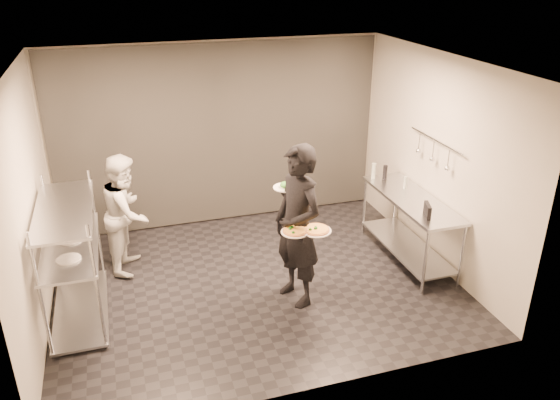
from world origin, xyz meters
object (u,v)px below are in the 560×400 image
object	(u,v)px
chef	(127,213)
pizza_plate_near	(295,231)
pos_monitor	(427,210)
bottle_green	(374,171)
bottle_clear	(405,182)
pizza_plate_far	(316,230)
salad_plate	(286,186)
waiter	(298,227)
prep_counter	(410,217)
pass_rack	(72,256)
bottle_dark	(385,172)

from	to	relation	value
chef	pizza_plate_near	size ratio (longest dim) A/B	5.09
pos_monitor	bottle_green	xyz separation A→B (m)	(-0.06, 1.37, 0.03)
pizza_plate_near	bottle_clear	world-z (taller)	bottle_clear
pizza_plate_near	pizza_plate_far	bearing A→B (deg)	-4.91
chef	salad_plate	bearing A→B (deg)	-104.35
pizza_plate_far	salad_plate	xyz separation A→B (m)	(-0.19, 0.55, 0.34)
waiter	pizza_plate_near	bearing A→B (deg)	-44.97
bottle_green	prep_counter	bearing A→B (deg)	-77.15
pizza_plate_near	pos_monitor	distance (m)	1.78
pass_rack	pizza_plate_near	distance (m)	2.55
bottle_dark	pizza_plate_near	bearing A→B (deg)	-142.86
bottle_dark	prep_counter	bearing A→B (deg)	-86.36
salad_plate	bottle_dark	distance (m)	2.02
pizza_plate_far	bottle_green	bearing A→B (deg)	45.88
prep_counter	pizza_plate_near	world-z (taller)	pizza_plate_near
bottle_clear	pizza_plate_near	bearing A→B (deg)	-152.77
chef	bottle_clear	xyz separation A→B (m)	(3.74, -0.60, 0.21)
bottle_dark	bottle_clear	bearing A→B (deg)	-74.27
pass_rack	bottle_clear	distance (m)	4.41
chef	pizza_plate_near	bearing A→B (deg)	-116.01
pass_rack	bottle_dark	size ratio (longest dim) A/B	7.59
chef	bottle_green	world-z (taller)	chef
waiter	bottle_dark	world-z (taller)	waiter
pass_rack	pizza_plate_far	bearing A→B (deg)	-14.83
waiter	bottle_dark	distance (m)	2.11
bottle_clear	bottle_dark	xyz separation A→B (m)	(-0.11, 0.39, 0.02)
waiter	bottle_green	distance (m)	2.06
pizza_plate_near	salad_plate	bearing A→B (deg)	83.54
bottle_clear	prep_counter	bearing A→B (deg)	-101.63
pass_rack	chef	size ratio (longest dim) A/B	1.00
pizza_plate_far	pos_monitor	world-z (taller)	pos_monitor
pass_rack	pos_monitor	xyz separation A→B (m)	(4.21, -0.56, 0.24)
pizza_plate_far	prep_counter	bearing A→B (deg)	23.36
salad_plate	pos_monitor	world-z (taller)	salad_plate
pass_rack	pizza_plate_near	bearing A→B (deg)	-15.79
pass_rack	prep_counter	bearing A→B (deg)	0.03
prep_counter	bottle_clear	world-z (taller)	bottle_clear
chef	bottle_green	size ratio (longest dim) A/B	7.12
salad_plate	bottle_green	bearing A→B (deg)	30.28
waiter	pizza_plate_far	size ratio (longest dim) A/B	5.62
waiter	salad_plate	world-z (taller)	waiter
waiter	bottle_clear	world-z (taller)	waiter
prep_counter	salad_plate	size ratio (longest dim) A/B	6.02
bottle_green	bottle_dark	world-z (taller)	bottle_green
bottle_clear	bottle_dark	bearing A→B (deg)	105.73
prep_counter	salad_plate	bearing A→B (deg)	-174.86
pass_rack	pizza_plate_far	xyz separation A→B (m)	(2.68, -0.71, 0.27)
waiter	pizza_plate_far	distance (m)	0.27
pos_monitor	prep_counter	bearing A→B (deg)	96.96
bottle_dark	salad_plate	bearing A→B (deg)	-153.96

